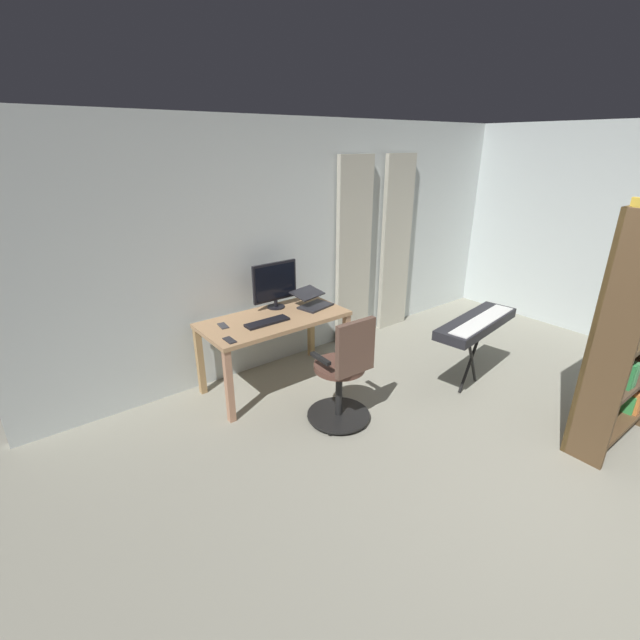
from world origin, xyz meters
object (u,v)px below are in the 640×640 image
at_px(desk, 275,326).
at_px(computer_keyboard, 267,322).
at_px(bookshelf, 626,332).
at_px(piano_keyboard, 477,325).
at_px(office_chair, 344,375).
at_px(cell_phone_by_monitor, 230,340).
at_px(laptop, 312,301).
at_px(computer_monitor, 275,283).
at_px(cell_phone_face_up, 223,326).

height_order(desk, computer_keyboard, computer_keyboard).
relative_size(desk, bookshelf, 0.72).
bearing_deg(computer_keyboard, piano_keyboard, 144.54).
height_order(computer_keyboard, piano_keyboard, computer_keyboard).
distance_m(office_chair, cell_phone_by_monitor, 1.02).
bearing_deg(piano_keyboard, computer_keyboard, -43.66).
bearing_deg(laptop, computer_monitor, -44.80).
bearing_deg(computer_keyboard, desk, -146.11).
distance_m(desk, cell_phone_face_up, 0.51).
relative_size(computer_monitor, cell_phone_by_monitor, 3.43).
xyz_separation_m(computer_keyboard, cell_phone_face_up, (0.36, -0.19, -0.01)).
xyz_separation_m(office_chair, laptop, (-0.38, -0.95, 0.32)).
relative_size(computer_monitor, computer_keyboard, 1.15).
relative_size(cell_phone_face_up, piano_keyboard, 0.13).
height_order(office_chair, bookshelf, bookshelf).
relative_size(cell_phone_by_monitor, piano_keyboard, 0.13).
relative_size(desk, piano_keyboard, 1.26).
distance_m(cell_phone_by_monitor, bookshelf, 3.15).
bearing_deg(cell_phone_face_up, desk, 175.53).
bearing_deg(piano_keyboard, cell_phone_by_monitor, -34.35).
height_order(computer_keyboard, cell_phone_face_up, computer_keyboard).
relative_size(computer_keyboard, cell_phone_face_up, 2.99).
distance_m(computer_monitor, computer_keyboard, 0.50).
distance_m(computer_monitor, laptop, 0.43).
distance_m(computer_monitor, cell_phone_by_monitor, 0.91).
distance_m(bookshelf, piano_keyboard, 1.19).
bearing_deg(bookshelf, computer_monitor, -60.03).
xyz_separation_m(computer_monitor, bookshelf, (-1.51, 2.62, -0.04)).
bearing_deg(laptop, desk, -9.50).
xyz_separation_m(computer_keyboard, laptop, (-0.61, -0.11, 0.04)).
height_order(office_chair, cell_phone_by_monitor, office_chair).
distance_m(cell_phone_by_monitor, cell_phone_face_up, 0.34).
relative_size(laptop, cell_phone_face_up, 2.73).
height_order(office_chair, computer_monitor, computer_monitor).
xyz_separation_m(cell_phone_face_up, bookshelf, (-2.17, 2.50, 0.21)).
xyz_separation_m(computer_monitor, piano_keyboard, (-1.33, 1.47, -0.31)).
bearing_deg(cell_phone_face_up, computer_keyboard, 159.28).
bearing_deg(cell_phone_face_up, office_chair, 126.93).
bearing_deg(computer_monitor, bookshelf, 119.97).
bearing_deg(laptop, cell_phone_face_up, -16.69).
distance_m(computer_monitor, cell_phone_face_up, 0.71).
bearing_deg(laptop, office_chair, 55.90).
relative_size(desk, cell_phone_by_monitor, 9.84).
xyz_separation_m(computer_keyboard, cell_phone_by_monitor, (0.46, 0.13, -0.01)).
height_order(desk, cell_phone_by_monitor, cell_phone_by_monitor).
bearing_deg(office_chair, laptop, 69.87).
relative_size(laptop, cell_phone_by_monitor, 2.73).
bearing_deg(bookshelf, cell_phone_by_monitor, -43.80).
relative_size(computer_keyboard, laptop, 1.09).
xyz_separation_m(desk, cell_phone_by_monitor, (0.59, 0.22, 0.10)).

